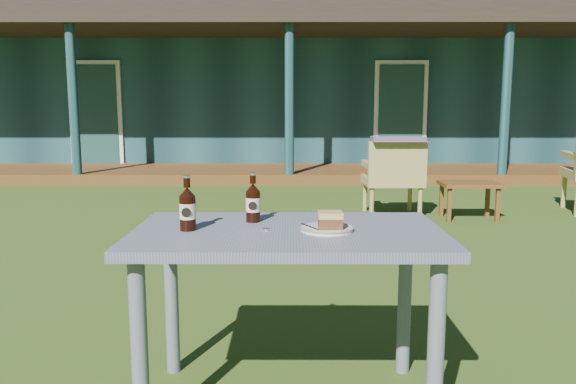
{
  "coord_description": "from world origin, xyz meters",
  "views": [
    {
      "loc": [
        0.01,
        -3.73,
        1.19
      ],
      "look_at": [
        0.0,
        -1.3,
        0.82
      ],
      "focal_mm": 35.0,
      "sensor_mm": 36.0,
      "label": 1
    }
  ],
  "objects_px": {
    "cola_bottle_far": "(188,208)",
    "armchair_left": "(394,174)",
    "cola_bottle_near": "(253,202)",
    "side_table": "(470,188)",
    "plate": "(327,229)",
    "cafe_table": "(288,254)",
    "cake_slice": "(330,220)"
  },
  "relations": [
    {
      "from": "plate",
      "to": "side_table",
      "type": "bearing_deg",
      "value": 64.96
    },
    {
      "from": "cafe_table",
      "to": "armchair_left",
      "type": "distance_m",
      "value": 4.08
    },
    {
      "from": "cafe_table",
      "to": "side_table",
      "type": "bearing_deg",
      "value": 62.95
    },
    {
      "from": "cake_slice",
      "to": "side_table",
      "type": "xyz_separation_m",
      "value": [
        1.75,
        3.78,
        -0.42
      ]
    },
    {
      "from": "cola_bottle_far",
      "to": "side_table",
      "type": "height_order",
      "value": "cola_bottle_far"
    },
    {
      "from": "cola_bottle_near",
      "to": "armchair_left",
      "type": "distance_m",
      "value": 4.0
    },
    {
      "from": "armchair_left",
      "to": "cola_bottle_near",
      "type": "bearing_deg",
      "value": -108.74
    },
    {
      "from": "cafe_table",
      "to": "armchair_left",
      "type": "bearing_deg",
      "value": 73.81
    },
    {
      "from": "plate",
      "to": "cola_bottle_far",
      "type": "relative_size",
      "value": 0.96
    },
    {
      "from": "plate",
      "to": "cola_bottle_far",
      "type": "height_order",
      "value": "cola_bottle_far"
    },
    {
      "from": "cake_slice",
      "to": "cola_bottle_near",
      "type": "height_order",
      "value": "cola_bottle_near"
    },
    {
      "from": "plate",
      "to": "cake_slice",
      "type": "distance_m",
      "value": 0.04
    },
    {
      "from": "cake_slice",
      "to": "armchair_left",
      "type": "relative_size",
      "value": 0.11
    },
    {
      "from": "armchair_left",
      "to": "cafe_table",
      "type": "bearing_deg",
      "value": -106.19
    },
    {
      "from": "plate",
      "to": "side_table",
      "type": "distance_m",
      "value": 4.17
    },
    {
      "from": "plate",
      "to": "cola_bottle_far",
      "type": "xyz_separation_m",
      "value": [
        -0.53,
        0.01,
        0.08
      ]
    },
    {
      "from": "cafe_table",
      "to": "armchair_left",
      "type": "relative_size",
      "value": 1.45
    },
    {
      "from": "cola_bottle_near",
      "to": "side_table",
      "type": "xyz_separation_m",
      "value": [
        2.05,
        3.59,
        -0.46
      ]
    },
    {
      "from": "cola_bottle_near",
      "to": "armchair_left",
      "type": "relative_size",
      "value": 0.25
    },
    {
      "from": "cola_bottle_far",
      "to": "armchair_left",
      "type": "distance_m",
      "value": 4.23
    },
    {
      "from": "armchair_left",
      "to": "cake_slice",
      "type": "bearing_deg",
      "value": -103.85
    },
    {
      "from": "armchair_left",
      "to": "side_table",
      "type": "distance_m",
      "value": 0.8
    },
    {
      "from": "cake_slice",
      "to": "plate",
      "type": "bearing_deg",
      "value": 127.45
    },
    {
      "from": "cola_bottle_near",
      "to": "plate",
      "type": "bearing_deg",
      "value": -29.73
    },
    {
      "from": "cafe_table",
      "to": "cola_bottle_near",
      "type": "relative_size",
      "value": 5.9
    },
    {
      "from": "cafe_table",
      "to": "cake_slice",
      "type": "distance_m",
      "value": 0.22
    },
    {
      "from": "cola_bottle_near",
      "to": "armchair_left",
      "type": "bearing_deg",
      "value": 71.26
    },
    {
      "from": "cola_bottle_far",
      "to": "side_table",
      "type": "bearing_deg",
      "value": 58.61
    },
    {
      "from": "cafe_table",
      "to": "armchair_left",
      "type": "xyz_separation_m",
      "value": [
        1.14,
        3.91,
        -0.15
      ]
    },
    {
      "from": "cake_slice",
      "to": "armchair_left",
      "type": "height_order",
      "value": "armchair_left"
    },
    {
      "from": "cola_bottle_far",
      "to": "armchair_left",
      "type": "bearing_deg",
      "value": 68.87
    },
    {
      "from": "plate",
      "to": "side_table",
      "type": "height_order",
      "value": "plate"
    }
  ]
}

